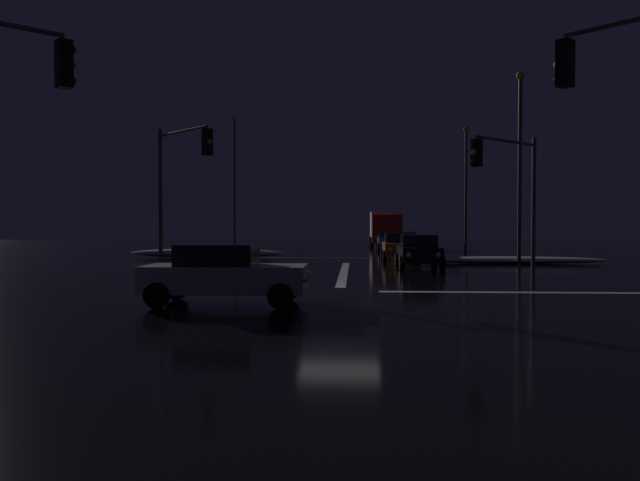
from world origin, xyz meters
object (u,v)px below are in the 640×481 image
sedan_black (419,251)px  traffic_signal_nw (179,171)px  sedan_silver_crossing (224,273)px  streetlamp_right_far (466,180)px  streetlamp_right_near (520,154)px  streetlamp_left_far (234,174)px  sedan_blue (390,241)px  traffic_signal_ne (510,177)px  sedan_white (402,243)px  box_truck (385,228)px  sedan_orange (400,246)px

sedan_black → traffic_signal_nw: (-10.41, -3.73, 3.50)m
sedan_black → traffic_signal_nw: 11.60m
sedan_silver_crossing → traffic_signal_nw: traffic_signal_nw is taller
sedan_silver_crossing → traffic_signal_nw: (-3.99, 10.22, 3.50)m
streetlamp_right_far → streetlamp_right_near: bearing=-90.0°
streetlamp_left_far → streetlamp_right_near: (17.61, -16.00, -0.32)m
sedan_blue → traffic_signal_nw: 23.91m
traffic_signal_ne → streetlamp_left_far: streetlamp_left_far is taller
sedan_white → streetlamp_right_near: (5.32, -8.62, 4.79)m
sedan_black → sedan_white: size_ratio=1.00×
box_truck → traffic_signal_ne: 29.50m
sedan_orange → traffic_signal_nw: size_ratio=0.69×
sedan_silver_crossing → sedan_blue: bearing=79.2°
sedan_silver_crossing → traffic_signal_ne: traffic_signal_ne is taller
sedan_blue → streetlamp_left_far: size_ratio=0.42×
sedan_blue → streetlamp_right_near: (5.72, -15.05, 4.79)m
sedan_silver_crossing → traffic_signal_ne: size_ratio=0.75×
sedan_white → sedan_blue: size_ratio=1.00×
sedan_silver_crossing → sedan_orange: bearing=73.3°
streetlamp_left_far → sedan_silver_crossing: bearing=-79.8°
sedan_white → sedan_silver_crossing: bearing=-104.3°
sedan_black → streetlamp_right_far: 19.92m
traffic_signal_nw → streetlamp_right_near: size_ratio=0.64×
sedan_orange → traffic_signal_ne: (3.80, -9.70, 3.18)m
traffic_signal_nw → streetlamp_right_near: bearing=22.0°
sedan_silver_crossing → streetlamp_right_far: bearing=70.2°
sedan_black → sedan_orange: 5.84m
traffic_signal_nw → streetlamp_right_near: streetlamp_right_near is taller
sedan_orange → box_truck: (0.06, 19.47, 0.91)m
sedan_orange → traffic_signal_ne: traffic_signal_ne is taller
box_truck → traffic_signal_nw: bearing=-109.0°
traffic_signal_nw → streetlamp_left_far: size_ratio=0.60×
box_truck → sedan_silver_crossing: bearing=-98.7°
sedan_black → box_truck: (-0.44, 25.29, 0.91)m
sedan_orange → box_truck: size_ratio=0.52×
streetlamp_left_far → streetlamp_right_near: 23.79m
traffic_signal_ne → streetlamp_right_far: size_ratio=0.61×
sedan_black → traffic_signal_ne: traffic_signal_ne is taller
streetlamp_left_far → traffic_signal_ne: bearing=-55.3°
sedan_orange → sedan_silver_crossing: size_ratio=1.00×
traffic_signal_ne → sedan_blue: bearing=99.7°
streetlamp_right_far → sedan_white: bearing=-125.8°
sedan_black → streetlamp_right_near: size_ratio=0.44×
sedan_blue → sedan_black: bearing=-88.7°
sedan_silver_crossing → streetlamp_right_far: streetlamp_right_far is taller
sedan_black → sedan_silver_crossing: same height
streetlamp_right_near → traffic_signal_ne: bearing=-107.3°
sedan_orange → sedan_silver_crossing: same height
traffic_signal_nw → sedan_blue: bearing=65.0°
sedan_black → traffic_signal_ne: (3.30, -3.89, 3.18)m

